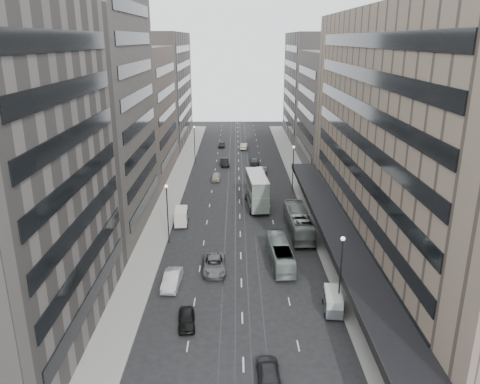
{
  "coord_description": "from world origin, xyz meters",
  "views": [
    {
      "loc": [
        -0.58,
        -46.21,
        26.39
      ],
      "look_at": [
        -0.01,
        17.53,
        5.45
      ],
      "focal_mm": 35.0,
      "sensor_mm": 36.0,
      "label": 1
    }
  ],
  "objects_px": {
    "sedan_1": "(172,279)",
    "sedan_2": "(214,265)",
    "double_decker": "(257,190)",
    "sedan_0": "(187,319)",
    "vw_microbus": "(333,301)",
    "bus_far": "(298,222)",
    "panel_van": "(181,216)",
    "bus_near": "(280,253)"
  },
  "relations": [
    {
      "from": "sedan_1",
      "to": "sedan_2",
      "type": "bearing_deg",
      "value": 41.35
    },
    {
      "from": "double_decker",
      "to": "sedan_0",
      "type": "xyz_separation_m",
      "value": [
        -8.22,
        -33.54,
        -2.26
      ]
    },
    {
      "from": "vw_microbus",
      "to": "sedan_1",
      "type": "distance_m",
      "value": 17.78
    },
    {
      "from": "sedan_0",
      "to": "sedan_2",
      "type": "bearing_deg",
      "value": 72.95
    },
    {
      "from": "sedan_1",
      "to": "double_decker",
      "type": "bearing_deg",
      "value": 71.01
    },
    {
      "from": "bus_far",
      "to": "sedan_2",
      "type": "height_order",
      "value": "bus_far"
    },
    {
      "from": "sedan_0",
      "to": "bus_far",
      "type": "bearing_deg",
      "value": 52.7
    },
    {
      "from": "vw_microbus",
      "to": "double_decker",
      "type": "bearing_deg",
      "value": 107.67
    },
    {
      "from": "bus_far",
      "to": "sedan_1",
      "type": "height_order",
      "value": "bus_far"
    },
    {
      "from": "panel_van",
      "to": "sedan_2",
      "type": "distance_m",
      "value": 15.52
    },
    {
      "from": "bus_far",
      "to": "vw_microbus",
      "type": "bearing_deg",
      "value": 91.33
    },
    {
      "from": "bus_near",
      "to": "sedan_1",
      "type": "height_order",
      "value": "bus_near"
    },
    {
      "from": "panel_van",
      "to": "bus_near",
      "type": "bearing_deg",
      "value": -46.42
    },
    {
      "from": "double_decker",
      "to": "vw_microbus",
      "type": "height_order",
      "value": "double_decker"
    },
    {
      "from": "bus_far",
      "to": "vw_microbus",
      "type": "distance_m",
      "value": 20.17
    },
    {
      "from": "double_decker",
      "to": "panel_van",
      "type": "height_order",
      "value": "double_decker"
    },
    {
      "from": "bus_far",
      "to": "double_decker",
      "type": "distance_m",
      "value": 12.39
    },
    {
      "from": "bus_near",
      "to": "bus_far",
      "type": "height_order",
      "value": "bus_far"
    },
    {
      "from": "vw_microbus",
      "to": "sedan_2",
      "type": "relative_size",
      "value": 0.71
    },
    {
      "from": "vw_microbus",
      "to": "bus_far",
      "type": "bearing_deg",
      "value": 98.85
    },
    {
      "from": "double_decker",
      "to": "sedan_2",
      "type": "distance_m",
      "value": 23.27
    },
    {
      "from": "sedan_2",
      "to": "sedan_1",
      "type": "bearing_deg",
      "value": -144.99
    },
    {
      "from": "double_decker",
      "to": "panel_van",
      "type": "bearing_deg",
      "value": -150.24
    },
    {
      "from": "bus_far",
      "to": "sedan_2",
      "type": "xyz_separation_m",
      "value": [
        -11.46,
        -11.29,
        -0.88
      ]
    },
    {
      "from": "bus_far",
      "to": "double_decker",
      "type": "height_order",
      "value": "double_decker"
    },
    {
      "from": "bus_far",
      "to": "sedan_0",
      "type": "distance_m",
      "value": 26.29
    },
    {
      "from": "bus_far",
      "to": "double_decker",
      "type": "bearing_deg",
      "value": -65.32
    },
    {
      "from": "panel_van",
      "to": "sedan_1",
      "type": "bearing_deg",
      "value": -90.2
    },
    {
      "from": "bus_near",
      "to": "panel_van",
      "type": "xyz_separation_m",
      "value": [
        -13.51,
        12.69,
        -0.02
      ]
    },
    {
      "from": "vw_microbus",
      "to": "sedan_1",
      "type": "height_order",
      "value": "vw_microbus"
    },
    {
      "from": "bus_far",
      "to": "panel_van",
      "type": "height_order",
      "value": "bus_far"
    },
    {
      "from": "bus_far",
      "to": "sedan_0",
      "type": "xyz_separation_m",
      "value": [
        -13.63,
        -22.46,
        -1.01
      ]
    },
    {
      "from": "sedan_2",
      "to": "double_decker",
      "type": "bearing_deg",
      "value": 71.77
    },
    {
      "from": "vw_microbus",
      "to": "panel_van",
      "type": "xyz_separation_m",
      "value": [
        -17.93,
        23.34,
        0.18
      ]
    },
    {
      "from": "double_decker",
      "to": "sedan_1",
      "type": "distance_m",
      "value": 28.11
    },
    {
      "from": "sedan_0",
      "to": "vw_microbus",
      "type": "bearing_deg",
      "value": 2.99
    },
    {
      "from": "bus_far",
      "to": "panel_van",
      "type": "relative_size",
      "value": 2.98
    },
    {
      "from": "sedan_1",
      "to": "sedan_2",
      "type": "distance_m",
      "value": 5.79
    },
    {
      "from": "bus_far",
      "to": "panel_van",
      "type": "distance_m",
      "value": 17.28
    },
    {
      "from": "panel_van",
      "to": "sedan_1",
      "type": "relative_size",
      "value": 0.81
    },
    {
      "from": "vw_microbus",
      "to": "sedan_2",
      "type": "height_order",
      "value": "vw_microbus"
    },
    {
      "from": "vw_microbus",
      "to": "sedan_1",
      "type": "relative_size",
      "value": 0.83
    }
  ]
}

